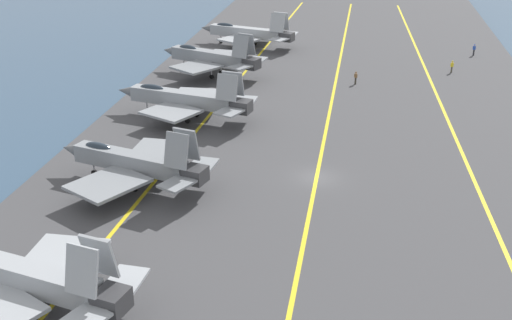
{
  "coord_description": "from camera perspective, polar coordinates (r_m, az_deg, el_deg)",
  "views": [
    {
      "loc": [
        -53.96,
        -3.55,
        25.84
      ],
      "look_at": [
        -2.63,
        5.27,
        2.9
      ],
      "focal_mm": 45.0,
      "sensor_mm": 36.0,
      "label": 1
    }
  ],
  "objects": [
    {
      "name": "deck_stripe_foul_line",
      "position": [
        60.64,
        19.12,
        -2.44
      ],
      "size": [
        181.48,
        9.03,
        0.01
      ],
      "primitive_type": "cube",
      "rotation": [
        0.0,
        0.0,
        0.05
      ],
      "color": "yellow",
      "rests_on": "carrier_deck"
    },
    {
      "name": "parked_jet_sixth",
      "position": [
        106.89,
        -0.72,
        11.26
      ],
      "size": [
        11.96,
        16.88,
        5.98
      ],
      "color": "#9EA3A8",
      "rests_on": "carrier_deck"
    },
    {
      "name": "parked_jet_fourth",
      "position": [
        73.69,
        -6.33,
        5.42
      ],
      "size": [
        12.13,
        16.99,
        6.1
      ],
      "color": "gray",
      "rests_on": "carrier_deck"
    },
    {
      "name": "crew_brown_vest",
      "position": [
        87.68,
        8.85,
        7.28
      ],
      "size": [
        0.46,
        0.44,
        1.77
      ],
      "color": "#383328",
      "rests_on": "carrier_deck"
    },
    {
      "name": "crew_yellow_vest",
      "position": [
        96.2,
        17.02,
        7.99
      ],
      "size": [
        0.45,
        0.45,
        1.75
      ],
      "color": "#4C473D",
      "rests_on": "carrier_deck"
    },
    {
      "name": "deck_stripe_centerline",
      "position": [
        59.76,
        5.41,
        -1.53
      ],
      "size": [
        181.67,
        0.36,
        0.01
      ],
      "primitive_type": "cube",
      "color": "yellow",
      "rests_on": "carrier_deck"
    },
    {
      "name": "parked_jet_second",
      "position": [
        43.49,
        -19.65,
        -9.79
      ],
      "size": [
        12.73,
        15.39,
        6.2
      ],
      "color": "#9EA3A8",
      "rests_on": "carrier_deck"
    },
    {
      "name": "parked_jet_third",
      "position": [
        58.08,
        -10.79,
        -0.19
      ],
      "size": [
        14.05,
        15.37,
        6.1
      ],
      "color": "gray",
      "rests_on": "carrier_deck"
    },
    {
      "name": "parked_jet_fifth",
      "position": [
        90.26,
        -4.0,
        9.09
      ],
      "size": [
        13.36,
        15.91,
        6.47
      ],
      "color": "gray",
      "rests_on": "carrier_deck"
    },
    {
      "name": "crew_blue_vest",
      "position": [
        106.99,
        18.82,
        9.31
      ],
      "size": [
        0.43,
        0.46,
        1.8
      ],
      "color": "#232328",
      "rests_on": "carrier_deck"
    },
    {
      "name": "ground_plane",
      "position": [
        59.94,
        5.4,
        -1.88
      ],
      "size": [
        2000.0,
        2000.0,
        0.0
      ],
      "primitive_type": "plane",
      "color": "#334C66"
    },
    {
      "name": "carrier_deck",
      "position": [
        59.85,
        5.4,
        -1.71
      ],
      "size": [
        201.85,
        52.43,
        0.4
      ],
      "primitive_type": "cube",
      "color": "#424244",
      "rests_on": "ground"
    },
    {
      "name": "deck_stripe_edge_line",
      "position": [
        62.3,
        -7.91,
        -0.57
      ],
      "size": [
        181.54,
        7.61,
        0.01
      ],
      "primitive_type": "cube",
      "rotation": [
        0.0,
        0.0,
        -0.04
      ],
      "color": "yellow",
      "rests_on": "carrier_deck"
    }
  ]
}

